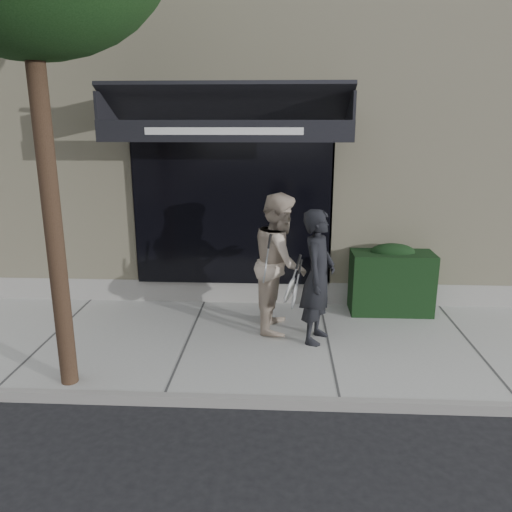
{
  "coord_description": "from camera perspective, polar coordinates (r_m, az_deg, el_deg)",
  "views": [
    {
      "loc": [
        -0.69,
        -6.56,
        3.15
      ],
      "look_at": [
        -1.06,
        0.6,
        1.2
      ],
      "focal_mm": 35.0,
      "sensor_mm": 36.0,
      "label": 1
    }
  ],
  "objects": [
    {
      "name": "ground",
      "position": [
        7.31,
        8.2,
        -10.47
      ],
      "size": [
        80.0,
        80.0,
        0.0
      ],
      "primitive_type": "plane",
      "color": "black",
      "rests_on": "ground"
    },
    {
      "name": "sidewalk",
      "position": [
        7.29,
        8.22,
        -10.04
      ],
      "size": [
        20.0,
        3.0,
        0.12
      ],
      "primitive_type": "cube",
      "color": "#9FA09A",
      "rests_on": "ground"
    },
    {
      "name": "curb",
      "position": [
        5.92,
        9.57,
        -16.35
      ],
      "size": [
        20.0,
        0.1,
        0.14
      ],
      "primitive_type": "cube",
      "color": "gray",
      "rests_on": "ground"
    },
    {
      "name": "building_facade",
      "position": [
        11.55,
        6.51,
        13.08
      ],
      "size": [
        14.3,
        8.04,
        5.64
      ],
      "color": "beige",
      "rests_on": "ground"
    },
    {
      "name": "hedge",
      "position": [
        8.39,
        15.14,
        -2.6
      ],
      "size": [
        1.3,
        0.7,
        1.14
      ],
      "color": "black",
      "rests_on": "sidewalk"
    },
    {
      "name": "pedestrian_front",
      "position": [
        6.95,
        7.07,
        -2.38
      ],
      "size": [
        0.83,
        0.9,
        1.89
      ],
      "color": "black",
      "rests_on": "sidewalk"
    },
    {
      "name": "pedestrian_back",
      "position": [
        7.31,
        2.79,
        -0.73
      ],
      "size": [
        0.84,
        1.04,
        2.05
      ],
      "color": "beige",
      "rests_on": "sidewalk"
    }
  ]
}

